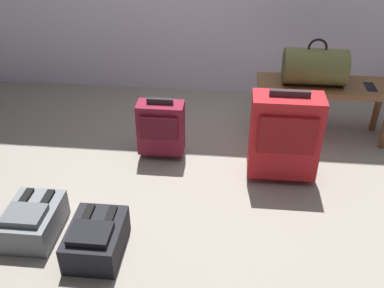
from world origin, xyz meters
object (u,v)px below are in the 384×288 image
object	(u,v)px
duffel_bag_olive	(315,67)
backpack_dark	(96,239)
suitcase_upright_red	(285,135)
suitcase_small_burgundy	(161,127)
cell_phone	(370,87)
bench	(325,93)
backpack_grey	(33,220)

from	to	relation	value
duffel_bag_olive	backpack_dark	size ratio (longest dim) A/B	1.16
suitcase_upright_red	backpack_dark	xyz separation A→B (m)	(-1.03, -0.78, -0.24)
suitcase_small_burgundy	cell_phone	bearing A→B (deg)	14.79
bench	cell_phone	xyz separation A→B (m)	(0.30, -0.02, 0.07)
cell_phone	backpack_dark	xyz separation A→B (m)	(-1.67, -1.34, -0.34)
cell_phone	suitcase_upright_red	xyz separation A→B (m)	(-0.64, -0.56, -0.11)
backpack_grey	backpack_dark	world-z (taller)	same
duffel_bag_olive	suitcase_upright_red	xyz separation A→B (m)	(-0.23, -0.59, -0.24)
suitcase_small_burgundy	backpack_dark	distance (m)	0.99
backpack_grey	bench	bearing A→B (deg)	35.59
bench	backpack_grey	size ratio (longest dim) A/B	2.63
duffel_bag_olive	cell_phone	distance (m)	0.43
bench	backpack_grey	world-z (taller)	bench
bench	duffel_bag_olive	world-z (taller)	duffel_bag_olive
suitcase_small_burgundy	suitcase_upright_red	bearing A→B (deg)	-12.06
bench	backpack_grey	xyz separation A→B (m)	(-1.76, -1.26, -0.27)
bench	suitcase_small_burgundy	distance (m)	1.24
duffel_bag_olive	cell_phone	world-z (taller)	duffel_bag_olive
suitcase_upright_red	backpack_grey	bearing A→B (deg)	-154.62
bench	suitcase_small_burgundy	bearing A→B (deg)	-160.60
suitcase_upright_red	backpack_grey	size ratio (longest dim) A/B	1.69
bench	suitcase_small_burgundy	size ratio (longest dim) A/B	2.17
bench	duffel_bag_olive	distance (m)	0.23
cell_phone	backpack_grey	bearing A→B (deg)	-149.03
duffel_bag_olive	suitcase_upright_red	world-z (taller)	duffel_bag_olive
suitcase_small_burgundy	backpack_dark	xyz separation A→B (m)	(-0.20, -0.96, -0.15)
suitcase_upright_red	backpack_dark	distance (m)	1.31
backpack_dark	suitcase_small_burgundy	bearing A→B (deg)	78.04
suitcase_small_burgundy	backpack_grey	size ratio (longest dim) A/B	1.21
suitcase_small_burgundy	backpack_dark	size ratio (longest dim) A/B	1.21
bench	suitcase_upright_red	bearing A→B (deg)	-120.08
suitcase_small_burgundy	backpack_grey	xyz separation A→B (m)	(-0.60, -0.85, -0.15)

